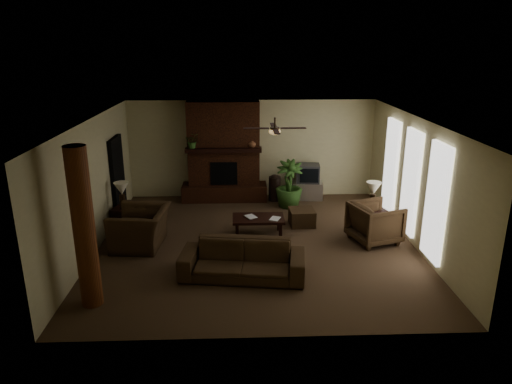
{
  "coord_description": "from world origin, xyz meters",
  "views": [
    {
      "loc": [
        -0.39,
        -9.64,
        4.34
      ],
      "look_at": [
        0.0,
        0.4,
        1.1
      ],
      "focal_mm": 32.75,
      "sensor_mm": 36.0,
      "label": 1
    }
  ],
  "objects_px": {
    "side_table_left": "(125,218)",
    "lamp_left": "(122,190)",
    "side_table_right": "(372,219)",
    "floor_vase": "(275,186)",
    "lamp_right": "(373,190)",
    "armchair_left": "(140,221)",
    "tv_stand": "(307,190)",
    "coffee_table": "(258,220)",
    "armchair_right": "(375,221)",
    "log_column": "(84,229)",
    "ottoman": "(302,217)",
    "floor_plant": "(289,194)",
    "sofa": "(243,254)"
  },
  "relations": [
    {
      "from": "side_table_right",
      "to": "lamp_left",
      "type": "bearing_deg",
      "value": 177.74
    },
    {
      "from": "floor_vase",
      "to": "lamp_right",
      "type": "distance_m",
      "value": 3.19
    },
    {
      "from": "log_column",
      "to": "ottoman",
      "type": "distance_m",
      "value": 5.54
    },
    {
      "from": "ottoman",
      "to": "side_table_left",
      "type": "height_order",
      "value": "side_table_left"
    },
    {
      "from": "floor_plant",
      "to": "coffee_table",
      "type": "bearing_deg",
      "value": -115.57
    },
    {
      "from": "tv_stand",
      "to": "side_table_left",
      "type": "xyz_separation_m",
      "value": [
        -4.74,
        -2.15,
        0.03
      ]
    },
    {
      "from": "floor_plant",
      "to": "lamp_right",
      "type": "xyz_separation_m",
      "value": [
        1.81,
        -1.72,
        0.64
      ]
    },
    {
      "from": "armchair_left",
      "to": "side_table_left",
      "type": "height_order",
      "value": "armchair_left"
    },
    {
      "from": "log_column",
      "to": "side_table_left",
      "type": "bearing_deg",
      "value": 93.37
    },
    {
      "from": "armchair_right",
      "to": "coffee_table",
      "type": "xyz_separation_m",
      "value": [
        -2.61,
        0.5,
        -0.13
      ]
    },
    {
      "from": "floor_vase",
      "to": "lamp_left",
      "type": "bearing_deg",
      "value": -151.3
    },
    {
      "from": "sofa",
      "to": "lamp_right",
      "type": "relative_size",
      "value": 3.66
    },
    {
      "from": "floor_vase",
      "to": "side_table_left",
      "type": "xyz_separation_m",
      "value": [
        -3.79,
        -2.02,
        -0.16
      ]
    },
    {
      "from": "armchair_right",
      "to": "coffee_table",
      "type": "height_order",
      "value": "armchair_right"
    },
    {
      "from": "tv_stand",
      "to": "log_column",
      "type": "bearing_deg",
      "value": -126.21
    },
    {
      "from": "floor_vase",
      "to": "lamp_right",
      "type": "bearing_deg",
      "value": -46.59
    },
    {
      "from": "floor_plant",
      "to": "tv_stand",
      "type": "bearing_deg",
      "value": 48.54
    },
    {
      "from": "ottoman",
      "to": "tv_stand",
      "type": "bearing_deg",
      "value": 78.28
    },
    {
      "from": "log_column",
      "to": "side_table_left",
      "type": "distance_m",
      "value": 3.58
    },
    {
      "from": "armchair_left",
      "to": "ottoman",
      "type": "relative_size",
      "value": 2.18
    },
    {
      "from": "log_column",
      "to": "sofa",
      "type": "distance_m",
      "value": 2.92
    },
    {
      "from": "side_table_left",
      "to": "lamp_left",
      "type": "bearing_deg",
      "value": -90.0
    },
    {
      "from": "sofa",
      "to": "floor_plant",
      "type": "distance_m",
      "value": 4.18
    },
    {
      "from": "coffee_table",
      "to": "armchair_left",
      "type": "bearing_deg",
      "value": -168.86
    },
    {
      "from": "side_table_left",
      "to": "side_table_right",
      "type": "height_order",
      "value": "same"
    },
    {
      "from": "side_table_right",
      "to": "sofa",
      "type": "bearing_deg",
      "value": -144.78
    },
    {
      "from": "tv_stand",
      "to": "floor_vase",
      "type": "height_order",
      "value": "floor_vase"
    },
    {
      "from": "coffee_table",
      "to": "lamp_left",
      "type": "distance_m",
      "value": 3.3
    },
    {
      "from": "log_column",
      "to": "sofa",
      "type": "height_order",
      "value": "log_column"
    },
    {
      "from": "tv_stand",
      "to": "lamp_right",
      "type": "height_order",
      "value": "lamp_right"
    },
    {
      "from": "floor_vase",
      "to": "side_table_left",
      "type": "height_order",
      "value": "floor_vase"
    },
    {
      "from": "floor_plant",
      "to": "side_table_left",
      "type": "bearing_deg",
      "value": -160.47
    },
    {
      "from": "ottoman",
      "to": "side_table_right",
      "type": "height_order",
      "value": "side_table_right"
    },
    {
      "from": "floor_plant",
      "to": "side_table_right",
      "type": "relative_size",
      "value": 2.36
    },
    {
      "from": "ottoman",
      "to": "lamp_right",
      "type": "distance_m",
      "value": 1.85
    },
    {
      "from": "tv_stand",
      "to": "side_table_right",
      "type": "relative_size",
      "value": 1.55
    },
    {
      "from": "armchair_left",
      "to": "coffee_table",
      "type": "relative_size",
      "value": 1.09
    },
    {
      "from": "lamp_left",
      "to": "log_column",
      "type": "bearing_deg",
      "value": -86.58
    },
    {
      "from": "log_column",
      "to": "floor_plant",
      "type": "height_order",
      "value": "log_column"
    },
    {
      "from": "armchair_right",
      "to": "side_table_right",
      "type": "distance_m",
      "value": 0.72
    },
    {
      "from": "side_table_left",
      "to": "lamp_left",
      "type": "relative_size",
      "value": 0.85
    },
    {
      "from": "armchair_left",
      "to": "floor_plant",
      "type": "relative_size",
      "value": 1.01
    },
    {
      "from": "floor_plant",
      "to": "lamp_left",
      "type": "distance_m",
      "value": 4.45
    },
    {
      "from": "lamp_left",
      "to": "tv_stand",
      "type": "bearing_deg",
      "value": 24.93
    },
    {
      "from": "armchair_right",
      "to": "side_table_right",
      "type": "relative_size",
      "value": 1.83
    },
    {
      "from": "armchair_right",
      "to": "tv_stand",
      "type": "bearing_deg",
      "value": 0.43
    },
    {
      "from": "log_column",
      "to": "side_table_right",
      "type": "distance_m",
      "value": 6.65
    },
    {
      "from": "armchair_right",
      "to": "floor_plant",
      "type": "height_order",
      "value": "armchair_right"
    },
    {
      "from": "sofa",
      "to": "lamp_right",
      "type": "distance_m",
      "value": 3.89
    },
    {
      "from": "armchair_left",
      "to": "side_table_left",
      "type": "xyz_separation_m",
      "value": [
        -0.58,
        0.98,
        -0.3
      ]
    }
  ]
}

